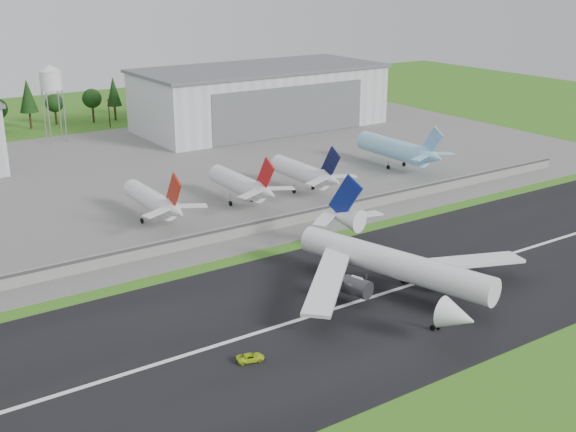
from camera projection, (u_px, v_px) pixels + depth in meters
ground at (385, 323)px, 135.26m from camera, size 600.00×600.00×0.00m
runway at (352, 304)px, 143.10m from camera, size 320.00×60.00×0.10m
runway_centerline at (352, 303)px, 143.08m from camera, size 220.00×1.00×0.02m
apron at (135, 178)px, 229.51m from camera, size 320.00×150.00×0.10m
blast_fence at (238, 231)px, 177.87m from camera, size 240.00×0.61×3.50m
hangar_east at (260, 97)px, 300.30m from camera, size 102.00×47.00×25.20m
water_tower at (50, 78)px, 270.01m from camera, size 8.40×8.40×29.40m
utility_poles at (58, 133)px, 292.36m from camera, size 230.00×3.00×12.00m
treeline at (47, 127)px, 304.15m from camera, size 320.00×16.00×22.00m
main_airliner at (394, 270)px, 146.75m from camera, size 55.11×58.30×18.17m
ground_vehicle at (250, 357)px, 121.81m from camera, size 5.18×3.38×1.33m
parked_jet_red_a at (156, 201)px, 187.10m from camera, size 7.36×31.29×16.41m
parked_jet_red_b at (244, 185)px, 201.08m from camera, size 7.36×31.29×16.55m
parked_jet_navy at (307, 173)px, 212.44m from camera, size 7.36×31.29×16.57m
parked_jet_skyblue at (400, 150)px, 238.12m from camera, size 7.36×37.29×17.10m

